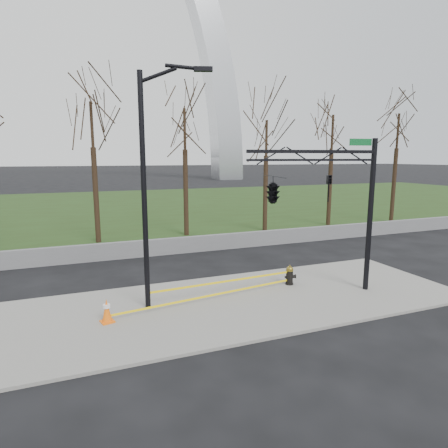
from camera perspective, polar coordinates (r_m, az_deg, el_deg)
name	(u,v)px	position (r m, az deg, el deg)	size (l,w,h in m)	color
ground	(228,305)	(14.16, 0.57, -11.99)	(500.00, 500.00, 0.00)	black
sidewalk	(228,303)	(14.14, 0.57, -11.81)	(18.00, 6.00, 0.10)	gray
grass_strip	(125,206)	(42.79, -14.65, 2.56)	(120.00, 40.00, 0.06)	#213413
guardrail	(174,246)	(21.32, -7.51, -3.26)	(60.00, 0.30, 0.90)	#59595B
gateway_arch	(90,21)	(91.46, -19.48, 26.72)	(66.00, 6.00, 65.00)	silver
tree_row	(143,167)	(24.52, -12.05, 8.35)	(44.24, 4.00, 9.40)	black
fire_hydrant	(290,275)	(16.08, 9.84, -7.61)	(0.51, 0.36, 0.82)	black
traffic_cone	(107,311)	(12.94, -17.16, -12.31)	(0.48, 0.48, 0.77)	orange
street_light	(150,176)	(12.86, -10.98, 7.11)	(2.32, 0.91, 8.21)	black
traffic_signal_mast	(293,189)	(14.09, 10.27, 5.14)	(5.05, 2.54, 6.00)	black
caution_tape	(217,289)	(14.37, -1.10, -9.75)	(7.34, 1.08, 0.42)	yellow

